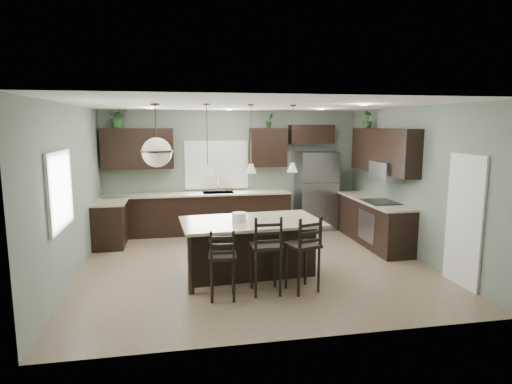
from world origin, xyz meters
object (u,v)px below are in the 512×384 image
(serving_dish, at_px, (239,217))
(bar_stool_left, at_px, (223,264))
(refrigerator, at_px, (316,190))
(bar_stool_center, at_px, (266,254))
(bar_stool_right, at_px, (302,253))
(plant_back_left, at_px, (118,117))
(kitchen_island, at_px, (251,248))

(serving_dish, relative_size, bar_stool_left, 0.23)
(refrigerator, xyz_separation_m, bar_stool_center, (-2.01, -3.73, -0.33))
(refrigerator, height_order, serving_dish, refrigerator)
(bar_stool_center, height_order, bar_stool_right, bar_stool_center)
(bar_stool_center, xyz_separation_m, plant_back_left, (-2.46, 3.86, 2.04))
(bar_stool_right, bearing_deg, plant_back_left, 111.09)
(refrigerator, distance_m, kitchen_island, 3.62)
(kitchen_island, xyz_separation_m, bar_stool_center, (0.07, -0.80, 0.13))
(kitchen_island, distance_m, serving_dish, 0.57)
(bar_stool_left, height_order, bar_stool_center, bar_stool_center)
(serving_dish, distance_m, bar_stool_center, 0.93)
(refrigerator, distance_m, serving_dish, 3.72)
(bar_stool_left, distance_m, bar_stool_right, 1.21)
(kitchen_island, xyz_separation_m, bar_stool_left, (-0.58, -0.90, 0.06))
(serving_dish, xyz_separation_m, bar_stool_right, (0.83, -0.81, -0.41))
(kitchen_island, distance_m, bar_stool_right, 1.04)
(kitchen_island, xyz_separation_m, bar_stool_right, (0.63, -0.82, 0.12))
(kitchen_island, relative_size, plant_back_left, 4.78)
(kitchen_island, relative_size, serving_dish, 9.39)
(refrigerator, relative_size, kitchen_island, 0.82)
(serving_dish, bearing_deg, kitchen_island, 3.89)
(refrigerator, height_order, bar_stool_left, refrigerator)
(serving_dish, height_order, bar_stool_right, bar_stool_right)
(kitchen_island, bearing_deg, refrigerator, 50.58)
(bar_stool_left, xyz_separation_m, plant_back_left, (-1.81, 3.96, 2.11))
(bar_stool_center, xyz_separation_m, bar_stool_right, (0.55, -0.02, -0.01))
(bar_stool_center, bearing_deg, kitchen_island, 96.32)
(bar_stool_right, xyz_separation_m, plant_back_left, (-3.01, 3.88, 2.05))
(refrigerator, relative_size, bar_stool_center, 1.55)
(bar_stool_right, bearing_deg, bar_stool_left, 167.04)
(bar_stool_center, bearing_deg, refrigerator, 62.70)
(bar_stool_center, relative_size, plant_back_left, 2.53)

